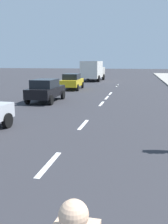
{
  "coord_description": "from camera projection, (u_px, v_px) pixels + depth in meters",
  "views": [
    {
      "loc": [
        2.3,
        2.03,
        2.78
      ],
      "look_at": [
        0.57,
        10.17,
        1.1
      ],
      "focal_mm": 40.41,
      "sensor_mm": 36.0,
      "label": 1
    }
  ],
  "objects": [
    {
      "name": "parked_car_black",
      "position": [
        46.0,
        90.0,
        17.55
      ],
      "size": [
        1.83,
        3.91,
        1.57
      ],
      "rotation": [
        0.0,
        0.0,
        -0.0
      ],
      "color": "black",
      "rests_on": "ground"
    },
    {
      "name": "lane_stripe_8",
      "position": [
        118.0,
        85.0,
        29.73
      ],
      "size": [
        0.16,
        1.8,
        0.01
      ],
      "primitive_type": "cube",
      "color": "white",
      "rests_on": "ground"
    },
    {
      "name": "parked_car_yellow",
      "position": [
        72.0,
        81.0,
        25.2
      ],
      "size": [
        1.94,
        3.97,
        1.57
      ],
      "rotation": [
        0.0,
        0.0,
        0.04
      ],
      "color": "gold",
      "rests_on": "ground"
    },
    {
      "name": "lane_stripe_3",
      "position": [
        83.0,
        125.0,
        11.26
      ],
      "size": [
        0.16,
        1.8,
        0.01
      ],
      "primitive_type": "cube",
      "color": "white",
      "rests_on": "ground"
    },
    {
      "name": "lane_stripe_7",
      "position": [
        117.0,
        86.0,
        28.98
      ],
      "size": [
        0.16,
        1.8,
        0.01
      ],
      "primitive_type": "cube",
      "color": "white",
      "rests_on": "ground"
    },
    {
      "name": "delivery_truck",
      "position": [
        93.0,
        70.0,
        36.18
      ],
      "size": [
        2.85,
        6.32,
        2.8
      ],
      "rotation": [
        0.0,
        0.0,
        -0.04
      ],
      "color": "beige",
      "rests_on": "ground"
    },
    {
      "name": "lane_stripe_5",
      "position": [
        107.0,
        98.0,
        19.59
      ],
      "size": [
        0.16,
        1.8,
        0.01
      ],
      "primitive_type": "cube",
      "color": "white",
      "rests_on": "ground"
    },
    {
      "name": "ground_plane",
      "position": [
        104.0,
        100.0,
        18.25
      ],
      "size": [
        160.0,
        160.0,
        0.0
      ],
      "primitive_type": "plane",
      "color": "#2D2D33"
    },
    {
      "name": "lane_stripe_6",
      "position": [
        110.0,
        93.0,
        22.1
      ],
      "size": [
        0.16,
        1.8,
        0.01
      ],
      "primitive_type": "cube",
      "color": "white",
      "rests_on": "ground"
    },
    {
      "name": "lane_stripe_2",
      "position": [
        49.0,
        164.0,
        6.94
      ],
      "size": [
        0.16,
        1.8,
        0.01
      ],
      "primitive_type": "cube",
      "color": "white",
      "rests_on": "ground"
    },
    {
      "name": "lane_stripe_4",
      "position": [
        102.0,
        104.0,
        16.78
      ],
      "size": [
        0.16,
        1.8,
        0.01
      ],
      "primitive_type": "cube",
      "color": "white",
      "rests_on": "ground"
    }
  ]
}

